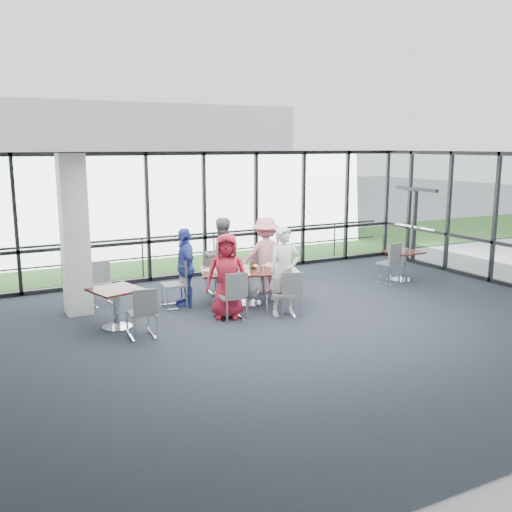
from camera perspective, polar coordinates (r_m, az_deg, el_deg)
name	(u,v)px	position (r m, az deg, el deg)	size (l,w,h in m)	color
floor	(309,329)	(10.73, 5.34, -7.24)	(12.00, 10.00, 0.02)	#202730
ceiling	(312,154)	(10.20, 5.66, 10.15)	(12.00, 10.00, 0.04)	silver
curtain_wall_back	(204,214)	(14.74, -5.19, 4.17)	(12.00, 0.10, 3.20)	white
exit_door	(414,226)	(17.04, 15.56, 2.87)	(0.12, 1.60, 2.10)	black
structural_column	(75,235)	(11.83, -17.68, 2.01)	(0.50, 0.50, 3.20)	white
apron	(148,246)	(19.64, -10.71, 0.95)	(80.00, 70.00, 0.02)	gray
grass_strip	(168,255)	(17.76, -8.81, 0.06)	(80.00, 5.00, 0.01)	#22581C
hangar_main	(108,150)	(41.65, -14.57, 10.19)	(24.00, 10.00, 6.00)	silver
guard_rail	(197,253)	(15.46, -5.97, 0.35)	(0.06, 0.06, 12.00)	#2D2D33
main_table	(249,275)	(12.11, -0.66, -1.93)	(2.28, 1.71, 0.75)	#331310
side_table_left	(116,295)	(10.84, -13.85, -3.83)	(1.02, 1.02, 0.75)	#331310
side_table_right	(404,256)	(14.72, 14.56, -0.01)	(0.86, 0.86, 0.75)	#331310
diner_near_left	(227,276)	(11.13, -2.91, -2.02)	(0.82, 0.53, 1.67)	#AC1B30
diner_near_right	(284,271)	(11.28, 2.86, -1.55)	(0.65, 0.48, 1.78)	white
diner_far_left	(221,257)	(12.76, -3.48, -0.11)	(0.86, 0.53, 1.78)	slate
diner_far_right	(266,255)	(13.04, 0.96, 0.08)	(1.13, 0.58, 1.75)	pink
diner_end	(185,267)	(12.02, -7.09, -1.12)	(0.98, 0.53, 1.67)	#3749AB
chair_main_nl	(231,296)	(11.09, -2.54, -4.04)	(0.46, 0.46, 0.93)	slate
chair_main_nr	(284,294)	(11.33, 2.84, -3.84)	(0.43, 0.43, 0.89)	slate
chair_main_fl	(219,273)	(13.08, -3.73, -1.73)	(0.46, 0.46, 0.93)	slate
chair_main_fr	(265,274)	(13.13, 0.95, -1.76)	(0.43, 0.43, 0.88)	slate
chair_main_end	(174,285)	(12.01, -8.19, -2.86)	(0.48, 0.48, 0.98)	slate
chair_spare_la	(141,313)	(10.25, -11.39, -5.62)	(0.44, 0.44, 0.89)	slate
chair_spare_lb	(102,285)	(12.48, -15.14, -2.81)	(0.43, 0.43, 0.89)	slate
chair_spare_r	(390,263)	(14.34, 13.26, -0.71)	(0.49, 0.49, 1.01)	slate
plate_nl	(222,274)	(11.70, -3.37, -1.78)	(0.27, 0.27, 0.01)	white
plate_nr	(280,272)	(11.83, 2.40, -1.63)	(0.25, 0.25, 0.01)	white
plate_fl	(223,267)	(12.33, -3.35, -1.12)	(0.26, 0.26, 0.01)	white
plate_fr	(269,265)	(12.52, 1.33, -0.91)	(0.26, 0.26, 0.01)	white
plate_end	(208,270)	(12.04, -4.80, -1.43)	(0.27, 0.27, 0.01)	white
tumbler_a	(239,270)	(11.75, -1.71, -1.39)	(0.07, 0.07, 0.15)	white
tumbler_b	(263,267)	(11.96, 0.69, -1.15)	(0.07, 0.07, 0.15)	white
tumbler_c	(252,264)	(12.27, -0.41, -0.85)	(0.07, 0.07, 0.14)	white
tumbler_d	(219,269)	(11.83, -3.69, -1.35)	(0.07, 0.07, 0.13)	white
menu_a	(243,274)	(11.66, -1.34, -1.84)	(0.31, 0.22, 0.00)	white
menu_b	(293,272)	(11.91, 3.70, -1.58)	(0.28, 0.19, 0.00)	white
menu_c	(251,266)	(12.48, -0.46, -0.98)	(0.28, 0.20, 0.00)	white
condiment_caddy	(253,268)	(12.16, -0.33, -1.21)	(0.10, 0.07, 0.04)	black
ketchup_bottle	(252,265)	(12.14, -0.40, -0.89)	(0.06, 0.06, 0.18)	#A0190B
green_bottle	(251,265)	(12.12, -0.53, -0.86)	(0.05, 0.05, 0.20)	#1F762F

